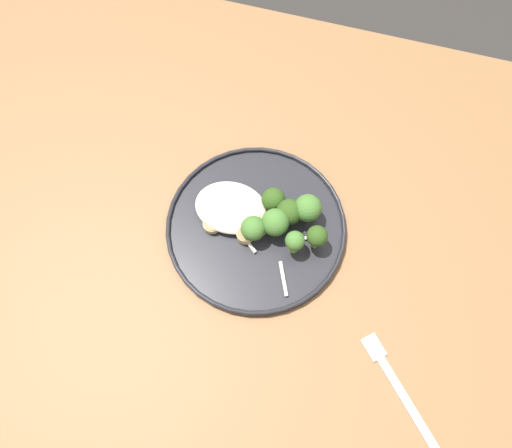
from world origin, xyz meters
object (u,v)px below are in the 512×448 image
(seared_scallop_left_edge, at_px, (245,235))
(dinner_plate, at_px, (256,227))
(broccoli_floret_rear_charred, at_px, (288,212))
(broccoli_floret_split_head, at_px, (317,236))
(broccoli_floret_tall_stalk, at_px, (295,242))
(seared_scallop_rear_pale, at_px, (212,224))
(seared_scallop_tiny_bay, at_px, (259,226))
(seared_scallop_tilted_round, at_px, (251,216))
(broccoli_floret_near_rim, at_px, (273,200))
(seared_scallop_right_edge, at_px, (226,199))
(dinner_fork, at_px, (399,390))
(broccoli_floret_front_edge, at_px, (308,208))
(broccoli_floret_small_sprig, at_px, (275,223))
(broccoli_floret_right_tilted, at_px, (253,229))

(seared_scallop_left_edge, bearing_deg, dinner_plate, -115.41)
(broccoli_floret_rear_charred, xyz_separation_m, broccoli_floret_split_head, (-0.05, 0.03, 0.00))
(broccoli_floret_tall_stalk, distance_m, broccoli_floret_split_head, 0.03)
(seared_scallop_rear_pale, distance_m, seared_scallop_tiny_bay, 0.07)
(seared_scallop_tilted_round, xyz_separation_m, broccoli_floret_near_rim, (-0.03, -0.03, 0.02))
(seared_scallop_right_edge, height_order, dinner_fork, seared_scallop_right_edge)
(broccoli_floret_front_edge, relative_size, dinner_fork, 0.40)
(broccoli_floret_near_rim, bearing_deg, seared_scallop_rear_pale, 35.58)
(broccoli_floret_tall_stalk, bearing_deg, seared_scallop_rear_pale, -0.57)
(seared_scallop_right_edge, height_order, broccoli_floret_small_sprig, broccoli_floret_small_sprig)
(seared_scallop_left_edge, distance_m, seared_scallop_right_edge, 0.07)
(dinner_plate, bearing_deg, seared_scallop_tilted_round, -43.33)
(broccoli_floret_rear_charred, xyz_separation_m, broccoli_floret_tall_stalk, (-0.02, 0.05, 0.00))
(seared_scallop_rear_pale, bearing_deg, dinner_fork, 153.75)
(dinner_fork, bearing_deg, seared_scallop_tiny_bay, -34.82)
(dinner_plate, relative_size, seared_scallop_rear_pale, 10.12)
(seared_scallop_tilted_round, xyz_separation_m, broccoli_floret_right_tilted, (-0.01, 0.03, 0.02))
(broccoli_floret_right_tilted, xyz_separation_m, broccoli_floret_near_rim, (-0.02, -0.06, -0.00))
(seared_scallop_left_edge, relative_size, broccoli_floret_near_rim, 0.54)
(dinner_plate, bearing_deg, broccoli_floret_right_tilted, 91.83)
(broccoli_floret_split_head, height_order, dinner_fork, broccoli_floret_split_head)
(broccoli_floret_split_head, distance_m, broccoli_floret_front_edge, 0.05)
(seared_scallop_right_edge, distance_m, broccoli_floret_right_tilted, 0.08)
(broccoli_floret_small_sprig, relative_size, broccoli_floret_front_edge, 0.98)
(dinner_plate, bearing_deg, broccoli_floret_small_sprig, -179.35)
(broccoli_floret_split_head, xyz_separation_m, broccoli_floret_small_sprig, (0.07, -0.01, -0.00))
(broccoli_floret_rear_charred, xyz_separation_m, dinner_fork, (-0.22, 0.21, -0.04))
(seared_scallop_rear_pale, relative_size, dinner_fork, 0.19)
(seared_scallop_right_edge, bearing_deg, broccoli_floret_front_edge, -176.48)
(seared_scallop_rear_pale, height_order, broccoli_floret_small_sprig, broccoli_floret_small_sprig)
(seared_scallop_left_edge, bearing_deg, seared_scallop_right_edge, -47.39)
(broccoli_floret_tall_stalk, relative_size, broccoli_floret_front_edge, 0.90)
(broccoli_floret_split_head, height_order, broccoli_floret_small_sprig, broccoli_floret_small_sprig)
(broccoli_floret_tall_stalk, bearing_deg, broccoli_floret_near_rim, -50.92)
(broccoli_floret_tall_stalk, bearing_deg, dinner_plate, -17.55)
(dinner_fork, bearing_deg, broccoli_floret_tall_stalk, -39.37)
(seared_scallop_left_edge, distance_m, broccoli_floret_right_tilted, 0.02)
(broccoli_floret_split_head, relative_size, broccoli_floret_near_rim, 1.14)
(seared_scallop_rear_pale, bearing_deg, broccoli_floret_split_head, -174.82)
(broccoli_floret_small_sprig, bearing_deg, seared_scallop_right_edge, -17.53)
(broccoli_floret_right_tilted, bearing_deg, seared_scallop_tilted_round, -67.70)
(seared_scallop_rear_pale, height_order, broccoli_floret_tall_stalk, broccoli_floret_tall_stalk)
(broccoli_floret_tall_stalk, bearing_deg, seared_scallop_tiny_bay, -16.59)
(broccoli_floret_right_tilted, bearing_deg, dinner_fork, 147.87)
(seared_scallop_rear_pale, relative_size, broccoli_floret_rear_charred, 0.53)
(dinner_plate, height_order, seared_scallop_tiny_bay, seared_scallop_tiny_bay)
(seared_scallop_tiny_bay, bearing_deg, broccoli_floret_tall_stalk, 163.41)
(seared_scallop_rear_pale, distance_m, broccoli_floret_near_rim, 0.11)
(broccoli_floret_small_sprig, bearing_deg, seared_scallop_left_edge, 29.90)
(broccoli_floret_rear_charred, relative_size, broccoli_floret_split_head, 0.97)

